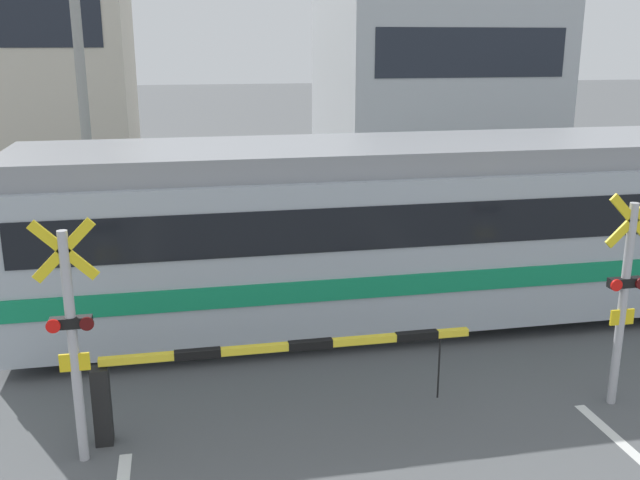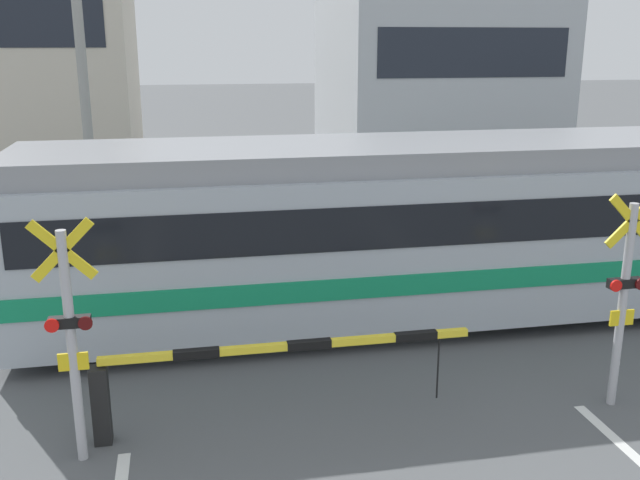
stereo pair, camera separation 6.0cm
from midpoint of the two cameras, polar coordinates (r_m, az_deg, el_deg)
The scene contains 11 objects.
rail_track_near at distance 11.39m, azimuth -0.09°, elevation -7.66°, with size 50.00×0.10×0.08m.
rail_track_far at distance 12.70m, azimuth -1.37°, elevation -5.16°, with size 50.00×0.10×0.08m.
commuter_train at distance 12.68m, azimuth 15.18°, elevation 1.64°, with size 16.55×2.96×2.98m.
crossing_barrier_near at distance 8.62m, azimuth -8.29°, elevation -10.27°, with size 4.56×0.20×1.08m.
crossing_barrier_far at distance 15.11m, azimuth 3.47°, elevation 1.23°, with size 4.56×0.20×1.08m.
crossing_signal_left at distance 8.13m, azimuth -19.43°, elevation -7.02°, with size 0.68×0.15×2.79m.
crossing_signal_right at distance 9.66m, azimuth 23.00°, elevation -3.82°, with size 0.68×0.15×2.79m.
pedestrian at distance 17.09m, azimuth -6.70°, elevation 3.63°, with size 0.38×0.23×1.78m.
building_left_of_street at distance 25.76m, azimuth -22.56°, elevation 15.17°, with size 6.43×7.18×9.74m.
building_right_of_street at distance 26.99m, azimuth 8.89°, elevation 13.88°, with size 7.54×7.18×7.66m.
utility_pole_streetside at distance 16.79m, azimuth -18.56°, elevation 11.13°, with size 0.22×0.22×6.93m.
Camera 1 is at (-2.09, -1.80, 4.53)m, focal length 40.00 mm.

